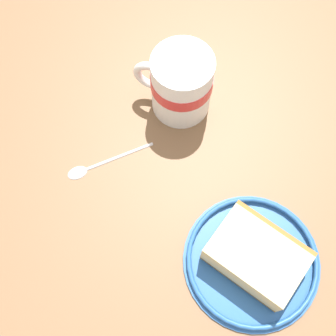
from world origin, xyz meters
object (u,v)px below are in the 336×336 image
Objects in this scene: cake_slice at (256,256)px; tea_mug at (181,83)px; small_plate at (252,261)px; teaspoon at (93,166)px.

cake_slice is 26.71cm from tea_mug.
small_plate reaches higher than teaspoon.
tea_mug reaches higher than cake_slice.
teaspoon is (6.79, 15.60, -5.39)cm from tea_mug.
tea_mug is at bearing -42.44° from small_plate.
teaspoon is (26.51, -2.43, -0.32)cm from small_plate.
small_plate is at bearing 174.76° from teaspoon.
tea_mug is (19.76, -17.77, 2.64)cm from cake_slice.
cake_slice reaches higher than small_plate.
teaspoon is at bearing 66.48° from tea_mug.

